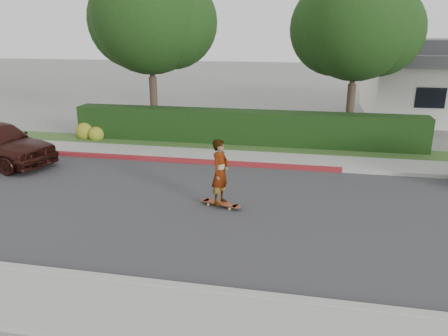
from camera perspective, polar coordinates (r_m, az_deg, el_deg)
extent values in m
plane|color=slate|center=(11.98, 11.39, -6.19)|extent=(120.00, 120.00, 0.00)
cube|color=#2D2D30|center=(11.98, 11.40, -6.17)|extent=(60.00, 8.00, 0.01)
cube|color=#9E9E99|center=(8.34, 11.15, -16.95)|extent=(60.00, 0.20, 0.15)
cube|color=#9E9E99|center=(15.81, 11.55, -0.04)|extent=(60.00, 0.20, 0.15)
cube|color=maroon|center=(16.53, -6.03, 1.00)|extent=(12.00, 0.21, 0.15)
cube|color=gray|center=(16.68, 11.57, 0.82)|extent=(60.00, 1.60, 0.12)
cube|color=#2D4C1E|center=(18.22, 11.60, 2.21)|extent=(60.00, 1.60, 0.10)
cube|color=black|center=(18.85, 2.56, 5.25)|extent=(15.00, 1.00, 1.50)
sphere|color=#2D4C19|center=(20.90, -17.59, 4.54)|extent=(0.90, 0.90, 0.90)
sphere|color=#2D4C19|center=(20.45, -16.37, 4.24)|extent=(0.70, 0.70, 0.70)
cylinder|color=#33261C|center=(21.11, -9.12, 8.03)|extent=(0.36, 0.36, 2.70)
cylinder|color=#33261C|center=(20.88, -9.40, 13.52)|extent=(0.24, 0.24, 2.25)
sphere|color=black|center=(20.84, -9.68, 19.07)|extent=(5.20, 5.20, 5.20)
sphere|color=black|center=(21.50, -11.36, 18.40)|extent=(4.42, 4.42, 4.42)
sphere|color=black|center=(20.82, -6.89, 18.36)|extent=(4.16, 4.16, 4.16)
cylinder|color=#33261C|center=(20.37, 16.10, 6.97)|extent=(0.36, 0.36, 2.52)
cylinder|color=#33261C|center=(20.14, 16.56, 12.26)|extent=(0.24, 0.24, 2.10)
sphere|color=black|center=(20.07, 17.04, 17.63)|extent=(4.80, 4.80, 4.80)
sphere|color=black|center=(20.42, 14.56, 17.24)|extent=(4.08, 4.08, 4.08)
sphere|color=black|center=(20.46, 19.50, 16.54)|extent=(3.84, 3.84, 3.84)
cube|color=black|center=(23.88, 25.35, 8.28)|extent=(1.40, 0.06, 1.00)
cylinder|color=gold|center=(12.40, -2.06, -4.79)|extent=(0.08, 0.06, 0.07)
cylinder|color=gold|center=(12.55, -1.61, -4.50)|extent=(0.08, 0.06, 0.07)
cylinder|color=gold|center=(12.09, 0.73, -5.37)|extent=(0.08, 0.06, 0.07)
cylinder|color=gold|center=(12.25, 1.15, -5.06)|extent=(0.08, 0.06, 0.07)
cube|color=silver|center=(12.46, -1.84, -4.44)|extent=(0.11, 0.21, 0.03)
cube|color=silver|center=(12.15, 0.95, -5.01)|extent=(0.11, 0.21, 0.03)
cube|color=maroon|center=(12.29, -0.46, -4.61)|extent=(1.05, 0.53, 0.02)
cylinder|color=maroon|center=(12.53, -2.51, -4.19)|extent=(0.31, 0.31, 0.02)
cylinder|color=maroon|center=(12.07, 1.67, -5.04)|extent=(0.31, 0.31, 0.02)
imported|color=white|center=(11.97, -0.47, -0.51)|extent=(0.61, 0.76, 1.83)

